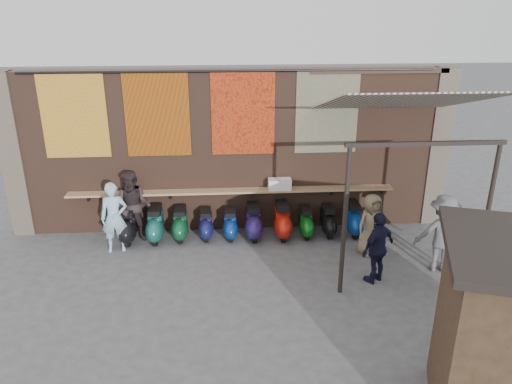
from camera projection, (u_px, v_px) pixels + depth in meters
ground at (235, 280)px, 10.51m from camera, size 70.00×70.00×0.00m
brick_wall at (231, 152)px, 12.28m from camera, size 10.00×0.40×4.00m
pier_left at (14, 156)px, 11.96m from camera, size 0.50×0.50×4.00m
pier_right at (436, 148)px, 12.60m from camera, size 0.50×0.50×4.00m
eating_counter at (232, 191)px, 12.27m from camera, size 8.00×0.32×0.05m
shelf_box at (280, 184)px, 12.26m from camera, size 0.56×0.28×0.27m
tapestry_redgold at (74, 116)px, 11.49m from camera, size 1.50×0.02×2.00m
tapestry_sun at (157, 115)px, 11.61m from camera, size 1.50×0.02×2.00m
tapestry_orange at (243, 113)px, 11.73m from camera, size 1.50×0.02×2.00m
tapestry_multi at (327, 112)px, 11.85m from camera, size 1.50×0.02×2.00m
hang_rail at (229, 71)px, 11.34m from camera, size 9.50×0.06×0.06m
scooter_stool_0 at (129, 226)px, 12.02m from camera, size 0.39×0.86×0.82m
scooter_stool_1 at (156, 225)px, 12.08m from camera, size 0.39×0.87×0.83m
scooter_stool_2 at (180, 224)px, 12.17m from camera, size 0.37×0.81×0.77m
scooter_stool_3 at (206, 224)px, 12.22m from camera, size 0.33×0.74×0.71m
scooter_stool_4 at (230, 224)px, 12.23m from camera, size 0.34×0.75×0.71m
scooter_stool_5 at (253, 222)px, 12.22m from camera, size 0.39×0.87×0.82m
scooter_stool_6 at (282, 221)px, 12.25m from camera, size 0.40×0.89×0.85m
scooter_stool_7 at (306, 222)px, 12.33m from camera, size 0.34×0.75×0.71m
scooter_stool_8 at (328, 221)px, 12.39m from camera, size 0.34×0.76×0.72m
scooter_stool_9 at (353, 219)px, 12.40m from camera, size 0.38×0.85×0.81m
diner_left at (114, 218)px, 11.44m from camera, size 0.66×0.48×1.67m
diner_right at (134, 207)px, 11.89m from camera, size 0.94×0.77×1.78m
shopper_navy at (378, 248)px, 10.19m from camera, size 0.96×0.84×1.56m
shopper_grey at (442, 233)px, 10.61m from camera, size 1.21×0.81×1.73m
shopper_tan at (371, 224)px, 11.34m from camera, size 0.83×0.69×1.46m
awning_canvas at (401, 101)px, 10.26m from camera, size 3.20×3.28×0.97m
awning_ledger at (380, 71)px, 11.59m from camera, size 3.30×0.08×0.12m
awning_header at (426, 144)px, 9.04m from camera, size 3.00×0.08×0.08m
awning_post_left at (345, 222)px, 9.51m from camera, size 0.09×0.09×3.10m
awning_post_right at (487, 218)px, 9.69m from camera, size 0.09×0.09×3.10m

